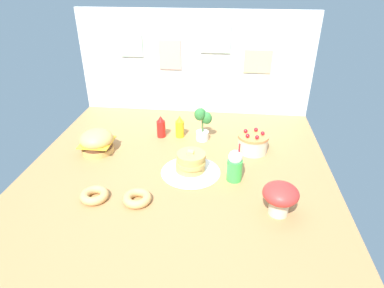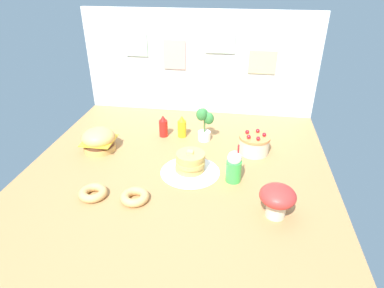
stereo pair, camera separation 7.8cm
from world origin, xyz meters
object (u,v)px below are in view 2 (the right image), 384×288
Objects in this scene: potted_plant at (204,123)px; donut_chocolate at (135,197)px; ketchup_bottle at (163,127)px; donut_pink_glaze at (93,193)px; mustard_bottle at (182,127)px; cream_soda_cup at (234,167)px; burger at (99,140)px; mushroom_stool at (277,198)px; pancake_stack at (190,164)px; layer_cake at (254,144)px.

donut_chocolate is at bearing -110.76° from potted_plant.
donut_pink_glaze is at bearing -105.81° from ketchup_bottle.
donut_pink_glaze is 0.26m from donut_chocolate.
donut_pink_glaze is at bearing -114.35° from mustard_bottle.
cream_soda_cup reaches higher than mustard_bottle.
burger is 1.37m from mushroom_stool.
pancake_stack is 1.83× the size of donut_chocolate.
ketchup_bottle is 1.08× the size of donut_chocolate.
cream_soda_cup is at bearing -52.12° from mustard_bottle.
cream_soda_cup reaches higher than mushroom_stool.
mustard_bottle is at bearing 65.65° from donut_pink_glaze.
ketchup_bottle is at bearing 91.43° from donut_chocolate.
cream_soda_cup reaches higher than burger.
mustard_bottle reaches higher than pancake_stack.
donut_pink_glaze is 0.61× the size of potted_plant.
layer_cake is 1.17m from donut_pink_glaze.
donut_chocolate is at bearing -135.71° from layer_cake.
layer_cake reaches higher than donut_pink_glaze.
potted_plant is at bearing 115.58° from cream_soda_cup.
ketchup_bottle is at bearing 167.55° from layer_cake.
mustard_bottle is at bearing 5.64° from ketchup_bottle.
burger is 1.21× the size of mushroom_stool.
layer_cake is 1.34× the size of donut_chocolate.
ketchup_bottle reaches higher than layer_cake.
cream_soda_cup is (1.00, -0.25, 0.02)m from burger.
pancake_stack is 0.57m from ketchup_bottle.
donut_chocolate is 0.88m from potted_plant.
potted_plant is at bearing -10.10° from mustard_bottle.
donut_pink_glaze is (-0.24, -0.84, -0.06)m from ketchup_bottle.
pancake_stack is 1.55× the size of mushroom_stool.
mustard_bottle is 0.20m from potted_plant.
pancake_stack is 0.30m from cream_soda_cup.
potted_plant is (-0.38, 0.14, 0.08)m from layer_cake.
donut_chocolate is (0.44, -0.55, -0.06)m from burger.
layer_cake is 1.25× the size of ketchup_bottle.
pancake_stack is at bearing -141.94° from layer_cake.
burger is 1.43× the size of donut_chocolate.
ketchup_bottle reaches higher than donut_pink_glaze.
mushroom_stool reaches higher than donut_chocolate.
potted_plant is (0.57, 0.82, 0.12)m from donut_pink_glaze.
donut_pink_glaze is 0.85× the size of mushroom_stool.
potted_plant is (0.18, -0.03, 0.06)m from mustard_bottle.
donut_pink_glaze is at bearing -160.28° from cream_soda_cup.
potted_plant reaches higher than mushroom_stool.
ketchup_bottle reaches higher than donut_chocolate.
mustard_bottle is 1.10m from mushroom_stool.
mustard_bottle is 1.08× the size of donut_pink_glaze.
mushroom_stool is at bearing -0.42° from donut_pink_glaze.
layer_cake reaches higher than donut_chocolate.
layer_cake is (0.42, 0.33, 0.00)m from pancake_stack.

